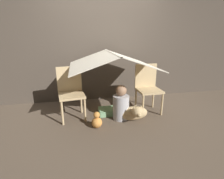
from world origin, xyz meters
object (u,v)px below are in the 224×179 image
at_px(chair_right, 148,86).
at_px(person_front, 121,105).
at_px(dog, 134,113).
at_px(chair_left, 71,90).

bearing_deg(chair_right, person_front, -157.50).
height_order(person_front, dog, person_front).
bearing_deg(chair_left, chair_right, -7.82).
relative_size(person_front, dog, 1.23).
bearing_deg(dog, chair_right, 45.30).
distance_m(chair_right, dog, 0.65).
xyz_separation_m(person_front, dog, (0.21, -0.13, -0.12)).
bearing_deg(dog, chair_left, 160.23).
distance_m(person_front, dog, 0.27).
xyz_separation_m(chair_right, dog, (-0.38, -0.39, -0.36)).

